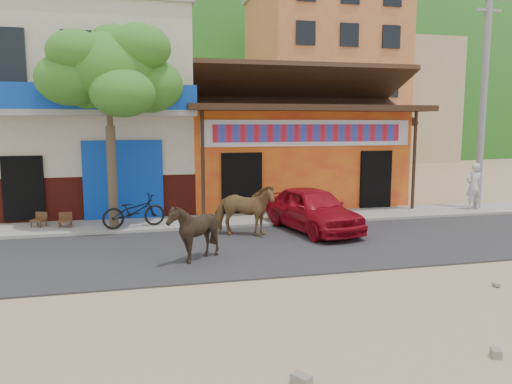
# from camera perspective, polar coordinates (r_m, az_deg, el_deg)

# --- Properties ---
(ground) EXTENTS (120.00, 120.00, 0.00)m
(ground) POSITION_cam_1_polar(r_m,az_deg,el_deg) (10.83, 8.36, -9.34)
(ground) COLOR #9E825B
(ground) RESTS_ON ground
(road) EXTENTS (60.00, 5.00, 0.04)m
(road) POSITION_cam_1_polar(r_m,az_deg,el_deg) (13.09, 4.23, -6.16)
(road) COLOR #28282B
(road) RESTS_ON ground
(sidewalk) EXTENTS (60.00, 2.00, 0.12)m
(sidewalk) POSITION_cam_1_polar(r_m,az_deg,el_deg) (16.37, 0.45, -3.15)
(sidewalk) COLOR gray
(sidewalk) RESTS_ON ground
(dance_club) EXTENTS (8.00, 6.00, 3.60)m
(dance_club) POSITION_cam_1_polar(r_m,az_deg,el_deg) (20.50, 3.15, 3.97)
(dance_club) COLOR orange
(dance_club) RESTS_ON ground
(cafe_building) EXTENTS (7.00, 6.00, 7.00)m
(cafe_building) POSITION_cam_1_polar(r_m,az_deg,el_deg) (19.64, -18.49, 8.38)
(cafe_building) COLOR beige
(cafe_building) RESTS_ON ground
(apartment_front) EXTENTS (9.00, 9.00, 12.00)m
(apartment_front) POSITION_cam_1_polar(r_m,az_deg,el_deg) (36.09, 7.49, 12.27)
(apartment_front) COLOR #CC723F
(apartment_front) RESTS_ON ground
(apartment_rear) EXTENTS (8.00, 8.00, 10.00)m
(apartment_rear) POSITION_cam_1_polar(r_m,az_deg,el_deg) (45.28, 15.49, 9.88)
(apartment_rear) COLOR tan
(apartment_rear) RESTS_ON ground
(hillside) EXTENTS (100.00, 40.00, 24.00)m
(hillside) POSITION_cam_1_polar(r_m,az_deg,el_deg) (80.16, -11.17, 14.04)
(hillside) COLOR #194C14
(hillside) RESTS_ON ground
(tree) EXTENTS (3.00, 3.00, 6.00)m
(tree) POSITION_cam_1_polar(r_m,az_deg,el_deg) (15.39, -16.33, 7.30)
(tree) COLOR #2D721E
(tree) RESTS_ON sidewalk
(utility_pole) EXTENTS (0.24, 0.24, 8.00)m
(utility_pole) POSITION_cam_1_polar(r_m,az_deg,el_deg) (19.77, 24.56, 9.87)
(utility_pole) COLOR gray
(utility_pole) RESTS_ON sidewalk
(cow_tan) EXTENTS (1.90, 1.32, 1.47)m
(cow_tan) POSITION_cam_1_polar(r_m,az_deg,el_deg) (13.97, -1.35, -2.09)
(cow_tan) COLOR olive
(cow_tan) RESTS_ON road
(cow_dark) EXTENTS (1.31, 1.17, 1.39)m
(cow_dark) POSITION_cam_1_polar(r_m,az_deg,el_deg) (11.51, -7.17, -4.50)
(cow_dark) COLOR black
(cow_dark) RESTS_ON road
(red_car) EXTENTS (2.22, 4.03, 1.30)m
(red_car) POSITION_cam_1_polar(r_m,az_deg,el_deg) (14.74, 6.48, -1.94)
(red_car) COLOR #9E0B1A
(red_car) RESTS_ON road
(scooter) EXTENTS (1.97, 1.10, 0.98)m
(scooter) POSITION_cam_1_polar(r_m,az_deg,el_deg) (15.21, -13.77, -2.13)
(scooter) COLOR black
(scooter) RESTS_ON sidewalk
(pedestrian) EXTENTS (0.62, 0.42, 1.67)m
(pedestrian) POSITION_cam_1_polar(r_m,az_deg,el_deg) (19.46, 23.63, 0.61)
(pedestrian) COLOR silver
(pedestrian) RESTS_ON sidewalk
(cafe_chair_left) EXTENTS (0.50, 0.50, 0.80)m
(cafe_chair_left) POSITION_cam_1_polar(r_m,az_deg,el_deg) (16.22, -23.63, -2.27)
(cafe_chair_left) COLOR #4F2A1A
(cafe_chair_left) RESTS_ON sidewalk
(cafe_chair_right) EXTENTS (0.38, 0.38, 0.81)m
(cafe_chair_right) POSITION_cam_1_polar(r_m,az_deg,el_deg) (15.83, -21.02, -2.35)
(cafe_chair_right) COLOR #502E1A
(cafe_chair_right) RESTS_ON sidewalk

